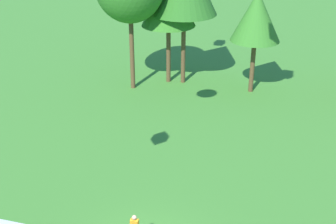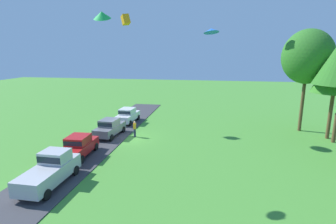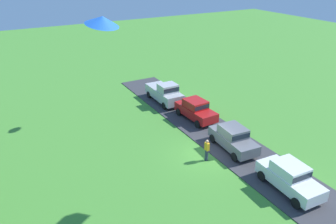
% 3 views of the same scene
% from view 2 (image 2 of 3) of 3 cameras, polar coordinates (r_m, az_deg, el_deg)
% --- Properties ---
extents(ground_plane, '(120.00, 120.00, 0.00)m').
position_cam_2_polar(ground_plane, '(27.92, -8.41, -5.67)').
color(ground_plane, '#478E33').
extents(pavement_strip, '(36.00, 4.40, 0.06)m').
position_cam_2_polar(pavement_strip, '(28.79, -13.22, -5.24)').
color(pavement_strip, '#38383D').
rests_on(pavement_strip, ground).
extents(car_sedan_mid_row, '(4.49, 2.15, 1.84)m').
position_cam_2_polar(car_sedan_mid_row, '(33.68, -8.78, -0.62)').
color(car_sedan_mid_row, white).
rests_on(car_sedan_mid_row, ground).
extents(car_sedan_far_end, '(4.52, 2.22, 1.84)m').
position_cam_2_polar(car_sedan_far_end, '(28.61, -12.57, -3.20)').
color(car_sedan_far_end, slate).
rests_on(car_sedan_far_end, ground).
extents(car_sedan_near_entrance, '(4.49, 2.14, 1.84)m').
position_cam_2_polar(car_sedan_near_entrance, '(23.82, -18.83, -6.88)').
color(car_sedan_near_entrance, red).
rests_on(car_sedan_near_entrance, ground).
extents(car_pickup_by_flagpole, '(5.01, 2.06, 2.14)m').
position_cam_2_polar(car_pickup_by_flagpole, '(19.74, -24.16, -11.29)').
color(car_pickup_by_flagpole, '#B7B7BC').
rests_on(car_pickup_by_flagpole, ground).
extents(person_beside_suv, '(0.36, 0.24, 1.71)m').
position_cam_2_polar(person_beside_suv, '(28.04, -7.26, -3.67)').
color(person_beside_suv, '#2D334C').
rests_on(person_beside_suv, ground).
extents(tree_lone_near, '(5.35, 5.35, 11.29)m').
position_cam_2_polar(tree_lone_near, '(32.70, 28.11, 10.54)').
color(tree_lone_near, brown).
rests_on(tree_lone_near, ground).
extents(tree_far_right, '(4.34, 4.34, 9.16)m').
position_cam_2_polar(tree_far_right, '(31.09, 32.78, 7.43)').
color(tree_far_right, brown).
rests_on(tree_far_right, ground).
extents(kite_delta_low_drifter, '(2.18, 2.16, 0.72)m').
position_cam_2_polar(kite_delta_low_drifter, '(27.59, 9.42, 17.11)').
color(kite_delta_low_drifter, blue).
extents(kite_box_near_flag, '(1.22, 1.30, 1.30)m').
position_cam_2_polar(kite_box_near_flag, '(31.58, -9.21, 19.24)').
color(kite_box_near_flag, orange).
extents(kite_delta_topmost, '(1.29, 1.22, 0.79)m').
position_cam_2_polar(kite_delta_topmost, '(17.56, -14.20, 19.78)').
color(kite_delta_topmost, green).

